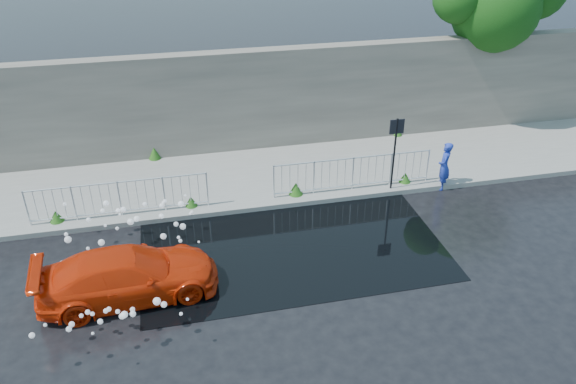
# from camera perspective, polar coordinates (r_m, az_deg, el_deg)

# --- Properties ---
(ground) EXTENTS (90.00, 90.00, 0.00)m
(ground) POSITION_cam_1_polar(r_m,az_deg,el_deg) (14.43, -0.71, -7.84)
(ground) COLOR black
(ground) RESTS_ON ground
(pavement) EXTENTS (30.00, 4.00, 0.15)m
(pavement) POSITION_cam_1_polar(r_m,az_deg,el_deg) (18.55, -3.97, 1.58)
(pavement) COLOR gray
(pavement) RESTS_ON ground
(curb) EXTENTS (30.00, 0.25, 0.16)m
(curb) POSITION_cam_1_polar(r_m,az_deg,el_deg) (16.83, -2.86, -1.53)
(curb) COLOR gray
(curb) RESTS_ON ground
(retaining_wall) EXTENTS (30.00, 0.60, 3.50)m
(retaining_wall) POSITION_cam_1_polar(r_m,az_deg,el_deg) (19.79, -5.19, 9.18)
(retaining_wall) COLOR #58514A
(retaining_wall) RESTS_ON pavement
(puddle) EXTENTS (8.00, 5.00, 0.01)m
(puddle) POSITION_cam_1_polar(r_m,az_deg,el_deg) (15.31, 0.33, -5.34)
(puddle) COLOR black
(puddle) RESTS_ON ground
(sign_post) EXTENTS (0.45, 0.06, 2.50)m
(sign_post) POSITION_cam_1_polar(r_m,az_deg,el_deg) (17.25, 10.84, 4.94)
(sign_post) COLOR black
(sign_post) RESTS_ON ground
(tree) EXTENTS (5.04, 3.22, 6.33)m
(tree) POSITION_cam_1_polar(r_m,az_deg,el_deg) (22.52, 20.75, 17.57)
(tree) COLOR #332114
(tree) RESTS_ON ground
(railing_left) EXTENTS (5.05, 0.05, 1.10)m
(railing_left) POSITION_cam_1_polar(r_m,az_deg,el_deg) (16.72, -16.76, -0.51)
(railing_left) COLOR silver
(railing_left) RESTS_ON pavement
(railing_right) EXTENTS (5.05, 0.05, 1.10)m
(railing_right) POSITION_cam_1_polar(r_m,az_deg,el_deg) (17.48, 6.60, 2.02)
(railing_right) COLOR silver
(railing_right) RESTS_ON pavement
(weeds) EXTENTS (12.17, 3.93, 0.42)m
(weeds) POSITION_cam_1_polar(r_m,az_deg,el_deg) (18.01, -4.64, 1.57)
(weeds) COLOR #1F5717
(weeds) RESTS_ON pavement
(water_spray) EXTENTS (3.64, 5.33, 1.03)m
(water_spray) POSITION_cam_1_polar(r_m,az_deg,el_deg) (14.54, -15.98, -5.58)
(water_spray) COLOR white
(water_spray) RESTS_ON ground
(red_car) EXTENTS (4.28, 2.01, 1.21)m
(red_car) POSITION_cam_1_polar(r_m,az_deg,el_deg) (13.79, -15.92, -8.10)
(red_car) COLOR red
(red_car) RESTS_ON ground
(person) EXTENTS (0.62, 0.69, 1.58)m
(person) POSITION_cam_1_polar(r_m,az_deg,el_deg) (18.27, 15.59, 2.55)
(person) COLOR #2236AA
(person) RESTS_ON ground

